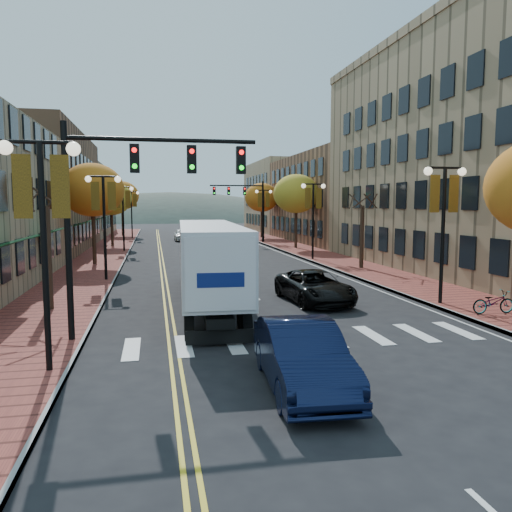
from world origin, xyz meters
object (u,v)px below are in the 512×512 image
navy_sedan (302,356)px  black_suv (314,287)px  semi_truck (207,257)px  bicycle (493,302)px

navy_sedan → black_suv: navy_sedan is taller
semi_truck → navy_sedan: 10.81m
navy_sedan → bicycle: (9.62, 5.82, -0.20)m
navy_sedan → bicycle: bearing=34.5°
navy_sedan → black_suv: bearing=73.5°
semi_truck → bicycle: bearing=-21.5°
bicycle → black_suv: bearing=56.5°
semi_truck → black_suv: semi_truck is taller
black_suv → bicycle: black_suv is taller
semi_truck → bicycle: semi_truck is taller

